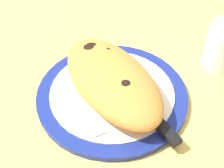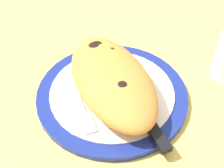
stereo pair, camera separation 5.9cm
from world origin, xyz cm
name	(u,v)px [view 2 (the right image)]	position (x,y,z in cm)	size (l,w,h in cm)	color
ground_plane	(112,102)	(0.00, 0.00, -1.50)	(150.00, 150.00, 3.00)	#DBB756
plate	(112,94)	(0.00, 0.00, 0.76)	(29.88, 29.88, 1.60)	navy
calzone	(110,79)	(-0.06, -0.37, 4.86)	(29.16, 19.01, 6.47)	orange
fork	(81,105)	(2.69, -6.43, 1.80)	(16.88, 4.22, 0.40)	silver
knife	(143,116)	(7.56, 4.40, 2.09)	(23.68, 7.41, 1.20)	silver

